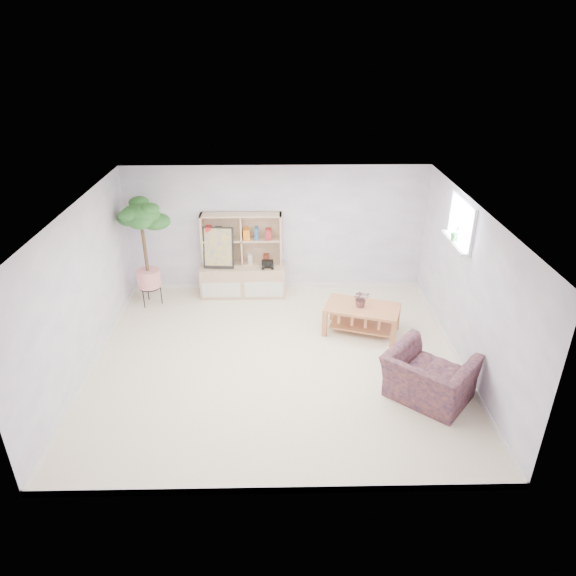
{
  "coord_description": "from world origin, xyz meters",
  "views": [
    {
      "loc": [
        0.04,
        -6.47,
        4.51
      ],
      "look_at": [
        0.18,
        0.55,
        0.97
      ],
      "focal_mm": 32.0,
      "sensor_mm": 36.0,
      "label": 1
    }
  ],
  "objects_px": {
    "coffee_table": "(362,319)",
    "storage_unit": "(242,256)",
    "floor_tree": "(146,254)",
    "armchair": "(429,374)"
  },
  "relations": [
    {
      "from": "storage_unit",
      "to": "floor_tree",
      "type": "bearing_deg",
      "value": -168.0
    },
    {
      "from": "storage_unit",
      "to": "floor_tree",
      "type": "distance_m",
      "value": 1.72
    },
    {
      "from": "coffee_table",
      "to": "armchair",
      "type": "distance_m",
      "value": 1.85
    },
    {
      "from": "armchair",
      "to": "storage_unit",
      "type": "bearing_deg",
      "value": -8.67
    },
    {
      "from": "coffee_table",
      "to": "armchair",
      "type": "relative_size",
      "value": 1.1
    },
    {
      "from": "floor_tree",
      "to": "storage_unit",
      "type": "bearing_deg",
      "value": 12.0
    },
    {
      "from": "storage_unit",
      "to": "armchair",
      "type": "height_order",
      "value": "storage_unit"
    },
    {
      "from": "coffee_table",
      "to": "storage_unit",
      "type": "bearing_deg",
      "value": 163.46
    },
    {
      "from": "coffee_table",
      "to": "armchair",
      "type": "height_order",
      "value": "armchair"
    },
    {
      "from": "armchair",
      "to": "floor_tree",
      "type": "bearing_deg",
      "value": 8.21
    }
  ]
}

